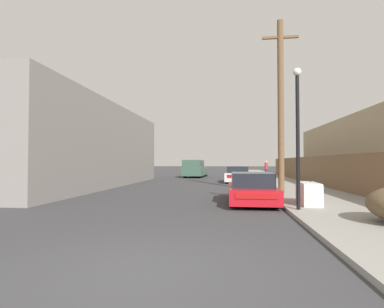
% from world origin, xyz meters
% --- Properties ---
extents(ground_plane, '(220.00, 220.00, 0.00)m').
position_xyz_m(ground_plane, '(0.00, 0.00, 0.00)').
color(ground_plane, '#38383A').
extents(sidewalk_curb, '(4.20, 63.00, 0.12)m').
position_xyz_m(sidewalk_curb, '(5.30, 23.50, 0.06)').
color(sidewalk_curb, gray).
rests_on(sidewalk_curb, ground).
extents(discarded_fridge, '(0.70, 1.66, 0.81)m').
position_xyz_m(discarded_fridge, '(4.17, 6.92, 0.51)').
color(discarded_fridge, silver).
rests_on(discarded_fridge, sidewalk_curb).
extents(parked_sports_car_red, '(1.79, 4.52, 1.22)m').
position_xyz_m(parked_sports_car_red, '(2.23, 8.00, 0.56)').
color(parked_sports_car_red, red).
rests_on(parked_sports_car_red, ground).
extents(car_parked_mid, '(2.21, 4.43, 1.30)m').
position_xyz_m(car_parked_mid, '(2.16, 20.16, 0.61)').
color(car_parked_mid, silver).
rests_on(car_parked_mid, ground).
extents(pickup_truck, '(2.39, 5.81, 1.85)m').
position_xyz_m(pickup_truck, '(-2.15, 27.73, 0.92)').
color(pickup_truck, '#385647').
rests_on(pickup_truck, ground).
extents(utility_pole, '(1.80, 0.30, 8.71)m').
position_xyz_m(utility_pole, '(3.96, 11.15, 4.58)').
color(utility_pole, brown).
rests_on(utility_pole, sidewalk_curb).
extents(street_lamp, '(0.26, 0.26, 4.57)m').
position_xyz_m(street_lamp, '(3.54, 5.68, 2.78)').
color(street_lamp, black).
rests_on(street_lamp, sidewalk_curb).
extents(wooden_fence, '(0.08, 31.84, 1.91)m').
position_xyz_m(wooden_fence, '(7.25, 17.59, 1.08)').
color(wooden_fence, brown).
rests_on(wooden_fence, sidewalk_curb).
extents(building_left_block, '(7.00, 18.57, 5.40)m').
position_xyz_m(building_left_block, '(-9.30, 14.95, 2.70)').
color(building_left_block, gray).
rests_on(building_left_block, ground).
extents(building_right_house, '(6.00, 21.31, 4.90)m').
position_xyz_m(building_right_house, '(12.64, 19.19, 2.45)').
color(building_right_house, tan).
rests_on(building_right_house, ground).
extents(pedestrian, '(0.34, 0.34, 1.65)m').
position_xyz_m(pedestrian, '(5.24, 26.92, 0.96)').
color(pedestrian, '#282D42').
rests_on(pedestrian, sidewalk_curb).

